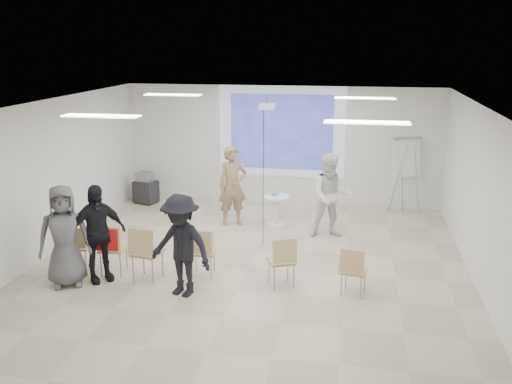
% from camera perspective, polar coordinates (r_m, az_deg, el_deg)
% --- Properties ---
extents(floor, '(8.00, 9.00, 0.10)m').
position_cam_1_polar(floor, '(10.69, -0.76, -7.85)').
color(floor, beige).
rests_on(floor, ground).
extents(ceiling, '(8.00, 9.00, 0.10)m').
position_cam_1_polar(ceiling, '(9.91, -0.82, 8.91)').
color(ceiling, white).
rests_on(ceiling, wall_back).
extents(wall_back, '(8.00, 0.10, 3.00)m').
position_cam_1_polar(wall_back, '(14.58, 2.58, 4.71)').
color(wall_back, silver).
rests_on(wall_back, floor).
extents(wall_left, '(0.10, 9.00, 3.00)m').
position_cam_1_polar(wall_left, '(11.63, -20.79, 1.09)').
color(wall_left, silver).
rests_on(wall_left, floor).
extents(wall_right, '(0.10, 9.00, 3.00)m').
position_cam_1_polar(wall_right, '(10.26, 22.04, -0.81)').
color(wall_right, silver).
rests_on(wall_right, floor).
extents(projection_halo, '(3.20, 0.01, 2.30)m').
position_cam_1_polar(projection_halo, '(14.46, 2.57, 6.03)').
color(projection_halo, silver).
rests_on(projection_halo, wall_back).
extents(projection_image, '(2.60, 0.01, 1.90)m').
position_cam_1_polar(projection_image, '(14.44, 2.56, 6.02)').
color(projection_image, '#2E369E').
rests_on(projection_image, wall_back).
extents(pedestal_table, '(0.68, 0.68, 0.72)m').
position_cam_1_polar(pedestal_table, '(12.91, 2.04, -1.68)').
color(pedestal_table, white).
rests_on(pedestal_table, floor).
extents(player_left, '(0.90, 0.80, 2.05)m').
position_cam_1_polar(player_left, '(12.85, -2.37, 1.14)').
color(player_left, '#997F5E').
rests_on(player_left, floor).
extents(player_right, '(1.10, 0.95, 2.00)m').
position_cam_1_polar(player_right, '(12.14, 7.53, 0.07)').
color(player_right, white).
rests_on(player_right, floor).
extents(controller_left, '(0.08, 0.11, 0.04)m').
position_cam_1_polar(controller_left, '(12.98, -1.37, 2.76)').
color(controller_left, silver).
rests_on(controller_left, player_left).
extents(controller_right, '(0.07, 0.14, 0.04)m').
position_cam_1_polar(controller_right, '(12.31, 6.81, 1.97)').
color(controller_right, white).
rests_on(controller_right, player_right).
extents(chair_far_left, '(0.46, 0.48, 0.83)m').
position_cam_1_polar(chair_far_left, '(10.93, -17.43, -5.02)').
color(chair_far_left, tan).
rests_on(chair_far_left, floor).
extents(chair_left_mid, '(0.48, 0.51, 0.94)m').
position_cam_1_polar(chair_left_mid, '(10.49, -14.27, -5.24)').
color(chair_left_mid, '#D0B778').
rests_on(chair_left_mid, floor).
extents(chair_left_inner, '(0.53, 0.56, 1.00)m').
position_cam_1_polar(chair_left_inner, '(10.09, -11.08, -5.67)').
color(chair_left_inner, tan).
rests_on(chair_left_inner, floor).
extents(chair_center, '(0.45, 0.48, 0.89)m').
position_cam_1_polar(chair_center, '(10.14, -5.42, -5.71)').
color(chair_center, tan).
rests_on(chair_center, floor).
extents(chair_right_inner, '(0.57, 0.58, 0.90)m').
position_cam_1_polar(chair_right_inner, '(9.69, 2.68, -6.63)').
color(chair_right_inner, tan).
rests_on(chair_right_inner, floor).
extents(chair_right_far, '(0.47, 0.50, 0.84)m').
position_cam_1_polar(chair_right_far, '(9.50, 9.67, -7.50)').
color(chair_right_far, tan).
rests_on(chair_right_far, floor).
extents(red_jacket, '(0.41, 0.12, 0.39)m').
position_cam_1_polar(red_jacket, '(10.32, -14.68, -4.63)').
color(red_jacket, '#B41A16').
rests_on(red_jacket, chair_left_mid).
extents(laptop, '(0.40, 0.31, 0.03)m').
position_cam_1_polar(laptop, '(10.19, -10.79, -5.76)').
color(laptop, black).
rests_on(laptop, chair_left_inner).
extents(audience_left, '(1.32, 1.30, 1.99)m').
position_cam_1_polar(audience_left, '(10.18, -15.70, -3.33)').
color(audience_left, black).
rests_on(audience_left, floor).
extents(audience_mid, '(1.41, 1.05, 1.95)m').
position_cam_1_polar(audience_mid, '(9.35, -7.54, -4.67)').
color(audience_mid, black).
rests_on(audience_mid, floor).
extents(audience_outer, '(1.15, 1.00, 1.98)m').
position_cam_1_polar(audience_outer, '(10.17, -18.67, -3.63)').
color(audience_outer, '#5E5F63').
rests_on(audience_outer, floor).
extents(flipchart_easel, '(0.77, 0.61, 1.86)m').
position_cam_1_polar(flipchart_easel, '(14.12, 14.82, 3.36)').
color(flipchart_easel, gray).
rests_on(flipchart_easel, floor).
extents(av_cart, '(0.65, 0.57, 0.82)m').
position_cam_1_polar(av_cart, '(14.97, -10.97, 0.33)').
color(av_cart, black).
rests_on(av_cart, floor).
extents(ceiling_projector, '(0.30, 0.25, 3.00)m').
position_cam_1_polar(ceiling_projector, '(11.39, 1.11, 7.88)').
color(ceiling_projector, white).
rests_on(ceiling_projector, ceiling).
extents(fluor_panel_nw, '(1.20, 0.30, 0.02)m').
position_cam_1_polar(fluor_panel_nw, '(12.35, -8.31, 9.59)').
color(fluor_panel_nw, white).
rests_on(fluor_panel_nw, ceiling).
extents(fluor_panel_ne, '(1.20, 0.30, 0.02)m').
position_cam_1_polar(fluor_panel_ne, '(11.73, 10.85, 9.21)').
color(fluor_panel_ne, white).
rests_on(fluor_panel_ne, ceiling).
extents(fluor_panel_sw, '(1.20, 0.30, 0.02)m').
position_cam_1_polar(fluor_panel_sw, '(9.11, -15.21, 7.35)').
color(fluor_panel_sw, white).
rests_on(fluor_panel_sw, ceiling).
extents(fluor_panel_se, '(1.20, 0.30, 0.02)m').
position_cam_1_polar(fluor_panel_se, '(8.25, 11.03, 6.85)').
color(fluor_panel_se, white).
rests_on(fluor_panel_se, ceiling).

